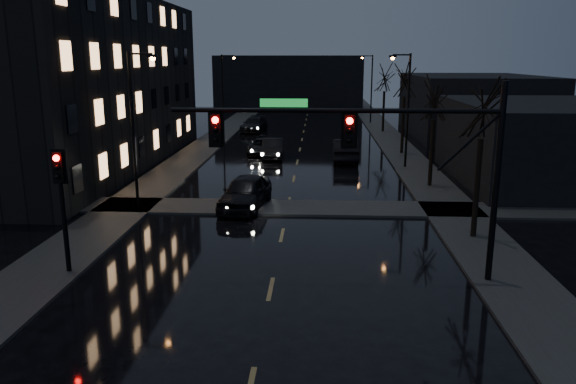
# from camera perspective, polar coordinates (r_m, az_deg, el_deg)

# --- Properties ---
(sidewalk_left) EXTENTS (3.00, 140.00, 0.12)m
(sidewalk_left) POSITION_cam_1_polar(r_m,az_deg,el_deg) (46.60, -9.43, 3.86)
(sidewalk_left) COLOR #2D2D2B
(sidewalk_left) RESTS_ON ground
(sidewalk_right) EXTENTS (3.00, 140.00, 0.12)m
(sidewalk_right) POSITION_cam_1_polar(r_m,az_deg,el_deg) (46.03, 11.75, 3.64)
(sidewalk_right) COLOR #2D2D2B
(sidewalk_right) RESTS_ON ground
(sidewalk_cross) EXTENTS (40.00, 3.00, 0.12)m
(sidewalk_cross) POSITION_cam_1_polar(r_m,az_deg,el_deg) (29.41, -0.05, -1.60)
(sidewalk_cross) COLOR #2D2D2B
(sidewalk_cross) RESTS_ON ground
(apartment_block) EXTENTS (12.00, 30.00, 12.00)m
(apartment_block) POSITION_cam_1_polar(r_m,az_deg,el_deg) (43.79, -21.63, 10.33)
(apartment_block) COLOR black
(apartment_block) RESTS_ON ground
(commercial_right_near) EXTENTS (10.00, 14.00, 5.00)m
(commercial_right_near) POSITION_cam_1_polar(r_m,az_deg,el_deg) (38.82, 24.19, 4.59)
(commercial_right_near) COLOR black
(commercial_right_near) RESTS_ON ground
(commercial_right_far) EXTENTS (12.00, 18.00, 6.00)m
(commercial_right_far) POSITION_cam_1_polar(r_m,az_deg,el_deg) (60.06, 18.18, 8.34)
(commercial_right_far) COLOR black
(commercial_right_far) RESTS_ON ground
(far_block) EXTENTS (22.00, 10.00, 8.00)m
(far_block) POSITION_cam_1_polar(r_m,az_deg,el_deg) (88.05, 0.13, 11.09)
(far_block) COLOR black
(far_block) RESTS_ON ground
(signal_mast) EXTENTS (11.11, 0.41, 7.00)m
(signal_mast) POSITION_cam_1_polar(r_m,az_deg,el_deg) (19.20, 9.94, 4.75)
(signal_mast) COLOR black
(signal_mast) RESTS_ON ground
(signal_pole_left) EXTENTS (0.35, 0.41, 4.53)m
(signal_pole_left) POSITION_cam_1_polar(r_m,az_deg,el_deg) (21.43, -22.00, -0.20)
(signal_pole_left) COLOR black
(signal_pole_left) RESTS_ON ground
(tree_near) EXTENTS (3.52, 3.52, 8.08)m
(tree_near) POSITION_cam_1_polar(r_m,az_deg,el_deg) (24.86, 19.32, 9.29)
(tree_near) COLOR black
(tree_near) RESTS_ON ground
(tree_mid_a) EXTENTS (3.30, 3.30, 7.58)m
(tree_mid_a) POSITION_cam_1_polar(r_m,az_deg,el_deg) (34.59, 14.72, 9.93)
(tree_mid_a) COLOR black
(tree_mid_a) RESTS_ON ground
(tree_mid_b) EXTENTS (3.74, 3.74, 8.59)m
(tree_mid_b) POSITION_cam_1_polar(r_m,az_deg,el_deg) (46.37, 11.84, 11.86)
(tree_mid_b) COLOR black
(tree_mid_b) RESTS_ON ground
(tree_far) EXTENTS (3.43, 3.43, 7.88)m
(tree_far) POSITION_cam_1_polar(r_m,az_deg,el_deg) (60.26, 9.82, 11.74)
(tree_far) COLOR black
(tree_far) RESTS_ON ground
(streetlight_l_near) EXTENTS (1.53, 0.28, 8.00)m
(streetlight_l_near) POSITION_cam_1_polar(r_m,az_deg,el_deg) (29.46, -15.12, 7.30)
(streetlight_l_near) COLOR black
(streetlight_l_near) RESTS_ON ground
(streetlight_l_far) EXTENTS (1.53, 0.28, 8.00)m
(streetlight_l_far) POSITION_cam_1_polar(r_m,az_deg,el_deg) (55.69, -6.46, 10.39)
(streetlight_l_far) COLOR black
(streetlight_l_far) RESTS_ON ground
(streetlight_r_mid) EXTENTS (1.53, 0.28, 8.00)m
(streetlight_r_mid) POSITION_cam_1_polar(r_m,az_deg,el_deg) (40.41, 11.81, 9.04)
(streetlight_r_mid) COLOR black
(streetlight_r_mid) RESTS_ON ground
(streetlight_r_far) EXTENTS (1.53, 0.28, 8.00)m
(streetlight_r_far) POSITION_cam_1_polar(r_m,az_deg,el_deg) (68.18, 8.31, 10.90)
(streetlight_r_far) COLOR black
(streetlight_r_far) RESTS_ON ground
(oncoming_car_a) EXTENTS (2.71, 5.29, 1.72)m
(oncoming_car_a) POSITION_cam_1_polar(r_m,az_deg,el_deg) (29.39, -4.34, -0.03)
(oncoming_car_a) COLOR black
(oncoming_car_a) RESTS_ON ground
(oncoming_car_b) EXTENTS (1.87, 4.65, 1.50)m
(oncoming_car_b) POSITION_cam_1_polar(r_m,az_deg,el_deg) (44.26, -1.58, 4.44)
(oncoming_car_b) COLOR black
(oncoming_car_b) RESTS_ON ground
(oncoming_car_c) EXTENTS (2.27, 4.65, 1.27)m
(oncoming_car_c) POSITION_cam_1_polar(r_m,az_deg,el_deg) (45.93, -2.64, 4.62)
(oncoming_car_c) COLOR black
(oncoming_car_c) RESTS_ON ground
(oncoming_car_d) EXTENTS (2.78, 5.50, 1.53)m
(oncoming_car_d) POSITION_cam_1_polar(r_m,az_deg,el_deg) (60.22, -3.47, 6.85)
(oncoming_car_d) COLOR black
(oncoming_car_d) RESTS_ON ground
(lead_car) EXTENTS (1.85, 5.22, 1.72)m
(lead_car) POSITION_cam_1_polar(r_m,az_deg,el_deg) (43.00, 5.82, 4.26)
(lead_car) COLOR black
(lead_car) RESTS_ON ground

